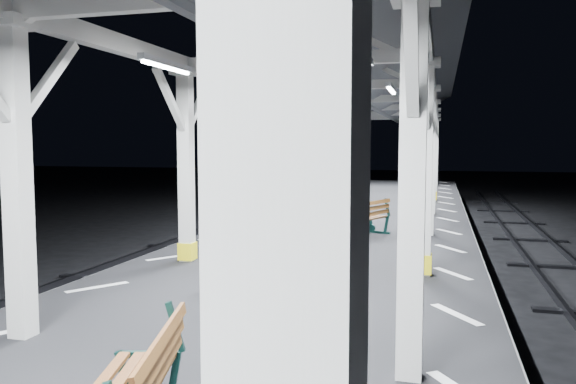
% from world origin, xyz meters
% --- Properties ---
extents(ground, '(120.00, 120.00, 0.00)m').
position_xyz_m(ground, '(0.00, 0.00, 0.00)').
color(ground, black).
rests_on(ground, ground).
extents(platform, '(6.00, 50.00, 1.00)m').
position_xyz_m(platform, '(0.00, 0.00, 0.50)').
color(platform, black).
rests_on(platform, ground).
extents(hazard_stripes_left, '(1.00, 48.00, 0.01)m').
position_xyz_m(hazard_stripes_left, '(-2.45, 0.00, 1.00)').
color(hazard_stripes_left, silver).
rests_on(hazard_stripes_left, platform).
extents(hazard_stripes_right, '(1.00, 48.00, 0.01)m').
position_xyz_m(hazard_stripes_right, '(2.45, 0.00, 1.00)').
color(hazard_stripes_right, silver).
rests_on(hazard_stripes_right, platform).
extents(canopy, '(5.40, 49.00, 4.65)m').
position_xyz_m(canopy, '(0.00, -0.02, 4.56)').
color(canopy, beige).
rests_on(canopy, platform).
extents(bench_mid, '(1.00, 1.94, 1.00)m').
position_xyz_m(bench_mid, '(-0.09, 0.71, 1.53)').
color(bench_mid, '#0E2F2B').
rests_on(bench_mid, platform).
extents(bench_far, '(1.11, 1.62, 0.83)m').
position_xyz_m(bench_far, '(0.70, 5.24, 1.44)').
color(bench_far, '#0E2F2B').
rests_on(bench_far, platform).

